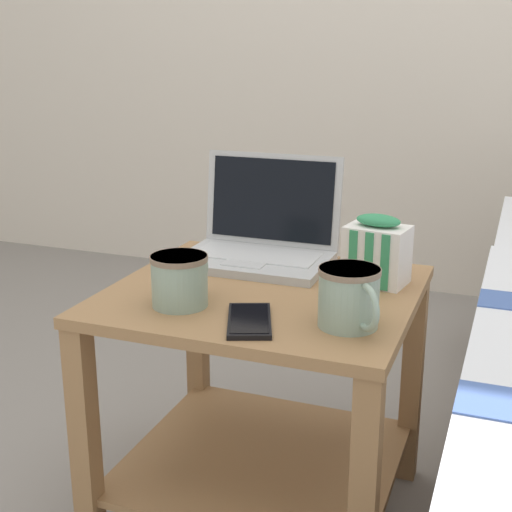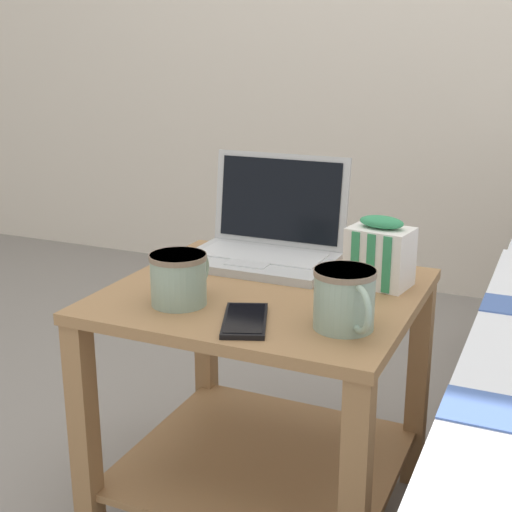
{
  "view_description": "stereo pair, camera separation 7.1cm",
  "coord_description": "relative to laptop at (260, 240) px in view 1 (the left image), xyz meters",
  "views": [
    {
      "loc": [
        0.46,
        -1.25,
        0.98
      ],
      "look_at": [
        0.0,
        -0.04,
        0.59
      ],
      "focal_mm": 50.0,
      "sensor_mm": 36.0,
      "label": 1
    },
    {
      "loc": [
        0.52,
        -1.22,
        0.98
      ],
      "look_at": [
        0.0,
        -0.04,
        0.59
      ],
      "focal_mm": 50.0,
      "sensor_mm": 36.0,
      "label": 2
    }
  ],
  "objects": [
    {
      "name": "ground_plane",
      "position": [
        0.08,
        -0.18,
        -0.56
      ],
      "size": [
        8.0,
        8.0,
        0.0
      ],
      "primitive_type": "plane",
      "color": "gray"
    },
    {
      "name": "bedside_table",
      "position": [
        0.08,
        -0.18,
        -0.23
      ],
      "size": [
        0.59,
        0.55,
        0.51
      ],
      "color": "#997047",
      "rests_on": "ground_plane"
    },
    {
      "name": "laptop",
      "position": [
        0.0,
        0.0,
        0.0
      ],
      "size": [
        0.32,
        0.25,
        0.23
      ],
      "color": "#B7BABC",
      "rests_on": "bedside_table"
    },
    {
      "name": "mug_front_left",
      "position": [
        -0.04,
        -0.32,
        0.01
      ],
      "size": [
        0.11,
        0.15,
        0.1
      ],
      "color": "#8CA593",
      "rests_on": "bedside_table"
    },
    {
      "name": "mug_front_right",
      "position": [
        0.28,
        -0.31,
        0.01
      ],
      "size": [
        0.12,
        0.13,
        0.1
      ],
      "color": "#8CA593",
      "rests_on": "bedside_table"
    },
    {
      "name": "snack_bag",
      "position": [
        0.27,
        -0.07,
        0.02
      ],
      "size": [
        0.13,
        0.11,
        0.14
      ],
      "color": "white",
      "rests_on": "bedside_table"
    },
    {
      "name": "cell_phone",
      "position": [
        0.12,
        -0.36,
        -0.04
      ],
      "size": [
        0.12,
        0.17,
        0.01
      ],
      "color": "black",
      "rests_on": "bedside_table"
    }
  ]
}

